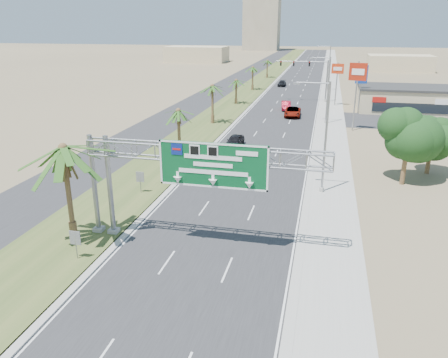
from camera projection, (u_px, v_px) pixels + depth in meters
name	position (u px, v px, depth m)	size (l,w,h in m)	color
ground	(156.00, 339.00, 21.39)	(600.00, 600.00, 0.00)	#8C7A59
road	(301.00, 79.00, 122.33)	(12.00, 300.00, 0.02)	#28282B
sidewalk_right	(332.00, 80.00, 120.51)	(4.00, 300.00, 0.10)	#9E9B93
median_grass	(265.00, 78.00, 124.44)	(7.00, 300.00, 0.12)	#3A4E22
opposing_road	(241.00, 77.00, 125.95)	(8.00, 300.00, 0.02)	#28282B
sign_gantry	(192.00, 161.00, 28.69)	(16.75, 1.24, 7.50)	gray
palm_near	(63.00, 148.00, 28.36)	(5.70, 5.70, 8.35)	brown
palm_row_b	(178.00, 111.00, 51.13)	(3.99, 3.99, 5.95)	brown
palm_row_c	(212.00, 87.00, 65.56)	(3.99, 3.99, 6.75)	brown
palm_row_d	(236.00, 81.00, 82.50)	(3.99, 3.99, 5.45)	brown
palm_row_e	(253.00, 68.00, 99.71)	(3.99, 3.99, 6.15)	brown
palm_row_f	(267.00, 61.00, 122.78)	(3.99, 3.99, 5.75)	brown
streetlight_near	(323.00, 143.00, 38.45)	(3.27, 0.44, 10.00)	gray
streetlight_mid	(326.00, 93.00, 65.98)	(3.27, 0.44, 10.00)	gray
streetlight_far	(328.00, 70.00, 99.02)	(3.27, 0.44, 10.00)	gray
signal_mast	(316.00, 77.00, 84.71)	(10.28, 0.71, 8.00)	gray
store_building	(412.00, 100.00, 76.61)	(18.00, 10.00, 4.00)	#C8B887
oak_near	(408.00, 138.00, 40.54)	(4.50, 4.50, 6.80)	brown
oak_far	(433.00, 137.00, 43.81)	(3.50, 3.50, 5.60)	brown
median_signback_a	(75.00, 240.00, 28.07)	(0.75, 0.08, 2.08)	gray
median_signback_b	(140.00, 178.00, 39.23)	(0.75, 0.08, 2.08)	gray
tower_distant	(262.00, 19.00, 251.75)	(20.00, 16.00, 35.00)	gray
building_distant_left	(197.00, 54.00, 176.79)	(24.00, 14.00, 6.00)	#C8B887
building_distant_right	(400.00, 63.00, 142.65)	(20.00, 12.00, 5.00)	#C8B887
car_left_lane	(235.00, 141.00, 54.61)	(1.75, 4.34, 1.48)	black
car_mid_lane	(286.00, 106.00, 78.15)	(1.61, 4.62, 1.52)	maroon
car_right_lane	(293.00, 112.00, 72.35)	(2.56, 5.56, 1.54)	gray
car_far	(282.00, 84.00, 107.73)	(1.83, 4.51, 1.31)	black
pole_sign_red_near	(358.00, 76.00, 60.64)	(2.41, 0.74, 9.71)	gray
pole_sign_blue	(361.00, 77.00, 73.23)	(2.00, 0.89, 8.27)	gray
pole_sign_red_far	(337.00, 72.00, 80.19)	(2.21, 0.45, 7.92)	gray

